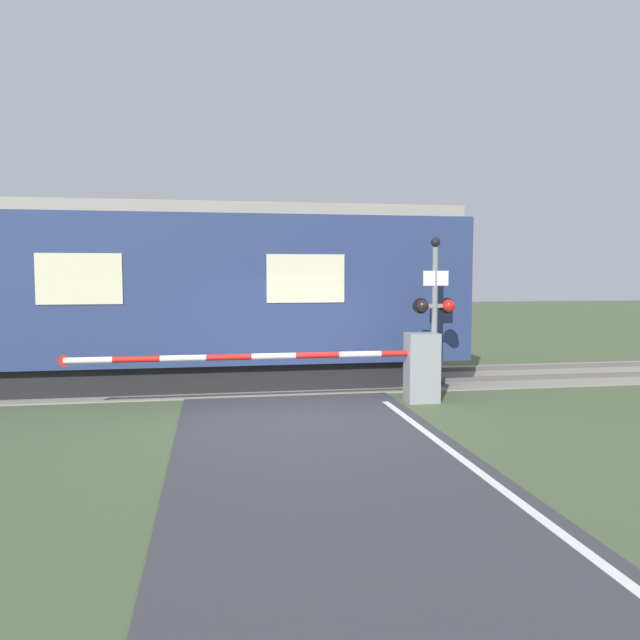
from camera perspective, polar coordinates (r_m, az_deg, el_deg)
name	(u,v)px	position (r m, az deg, el deg)	size (l,w,h in m)	color
ground_plane	(300,419)	(10.58, -1.81, -9.00)	(80.00, 80.00, 0.00)	#475638
track_bed	(279,382)	(13.96, -3.77, -5.65)	(36.00, 3.20, 0.13)	gray
train	(93,295)	(13.92, -20.01, 2.13)	(15.66, 2.74, 3.85)	black
crossing_barrier	(392,366)	(11.76, 6.57, -4.16)	(6.81, 0.44, 1.31)	gray
signal_post	(435,308)	(12.09, 10.46, 1.09)	(0.83, 0.26, 3.11)	gray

